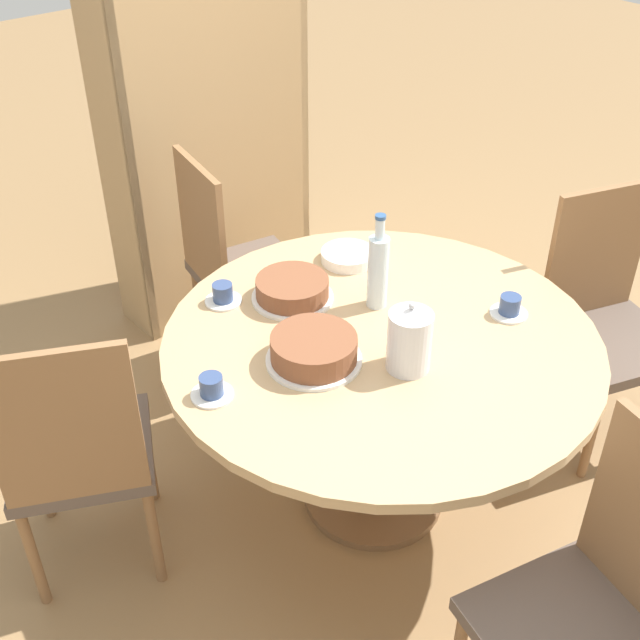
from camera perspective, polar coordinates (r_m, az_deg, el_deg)
The scene contains 15 objects.
ground_plane at distance 2.96m, azimuth 3.78°, elevation -12.40°, with size 14.00×14.00×0.00m, color #937047.
dining_table at distance 2.57m, azimuth 4.27°, elevation -3.71°, with size 1.36×1.36×0.71m.
chair_a at distance 2.15m, azimuth 19.18°, elevation -18.82°, with size 0.51×0.51×0.97m.
chair_b at distance 3.11m, azimuth 19.71°, elevation 0.17°, with size 0.54×0.54×0.97m.
chair_c at distance 3.26m, azimuth -6.04°, elevation 4.01°, with size 0.49×0.49×0.97m.
chair_d at distance 2.50m, azimuth -16.81°, elevation -8.93°, with size 0.57×0.57×0.97m.
bookshelf at distance 3.57m, azimuth -8.05°, elevation 14.82°, with size 0.92×0.28×2.00m.
coffee_pot at distance 2.31m, azimuth 6.39°, elevation -1.34°, with size 0.13×0.13×0.23m.
water_bottle at distance 2.55m, azimuth 4.14°, elevation 3.60°, with size 0.07×0.07×0.33m.
cake_main at distance 2.35m, azimuth -0.44°, elevation -2.14°, with size 0.29×0.29×0.09m.
cake_second at distance 2.63m, azimuth -1.98°, elevation 2.17°, with size 0.27×0.27×0.08m.
cup_a at distance 2.63m, azimuth 13.33°, elevation 0.89°, with size 0.12×0.12×0.07m.
cup_b at distance 2.26m, azimuth -7.72°, elevation -4.84°, with size 0.12×0.12×0.07m.
cup_c at distance 2.64m, azimuth -6.92°, elevation 1.78°, with size 0.12×0.12×0.07m.
plate_stack at distance 2.84m, azimuth 1.99°, elevation 4.56°, with size 0.19×0.19×0.04m.
Camera 1 is at (-1.44, -1.39, 2.18)m, focal length 45.00 mm.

